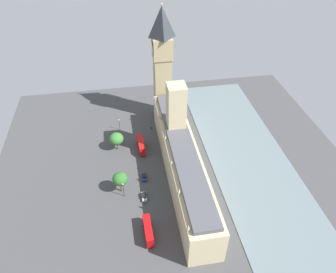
# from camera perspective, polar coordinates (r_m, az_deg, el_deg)

# --- Properties ---
(ground_plane) EXTENTS (147.05, 147.05, 0.00)m
(ground_plane) POSITION_cam_1_polar(r_m,az_deg,el_deg) (129.10, 1.59, -7.17)
(ground_plane) COLOR #424244
(river_thames) EXTENTS (33.28, 132.34, 0.25)m
(river_thames) POSITION_cam_1_polar(r_m,az_deg,el_deg) (137.29, 14.93, -5.27)
(river_thames) COLOR slate
(river_thames) RESTS_ON ground
(parliament_building) EXTENTS (11.98, 77.05, 33.93)m
(parliament_building) POSITION_cam_1_polar(r_m,az_deg,el_deg) (124.26, 2.43, -3.79)
(parliament_building) COLOR #CCBA8E
(parliament_building) RESTS_ON ground
(clock_tower) EXTENTS (8.83, 8.83, 54.42)m
(clock_tower) POSITION_cam_1_polar(r_m,az_deg,el_deg) (147.45, -1.04, 13.02)
(clock_tower) COLOR tan
(clock_tower) RESTS_ON ground
(double_decker_bus_near_tower) EXTENTS (3.15, 10.63, 4.75)m
(double_decker_bus_near_tower) POSITION_cam_1_polar(r_m,az_deg,el_deg) (139.62, -4.89, -1.48)
(double_decker_bus_near_tower) COLOR red
(double_decker_bus_near_tower) RESTS_ON ground
(car_blue_far_end) EXTENTS (1.98, 4.00, 1.74)m
(car_blue_far_end) POSITION_cam_1_polar(r_m,az_deg,el_deg) (127.95, -4.30, -7.27)
(car_blue_far_end) COLOR navy
(car_blue_far_end) RESTS_ON ground
(car_silver_kerbside) EXTENTS (1.92, 4.39, 1.74)m
(car_silver_kerbside) POSITION_cam_1_polar(r_m,az_deg,el_deg) (121.36, -4.31, -10.67)
(car_silver_kerbside) COLOR #B7B7BC
(car_silver_kerbside) RESTS_ON ground
(double_decker_bus_leading) EXTENTS (2.84, 10.55, 4.75)m
(double_decker_bus_leading) POSITION_cam_1_polar(r_m,az_deg,el_deg) (110.21, -3.59, -16.51)
(double_decker_bus_leading) COLOR #B20C0F
(double_decker_bus_leading) RESTS_ON ground
(pedestrian_corner) EXTENTS (0.55, 0.62, 1.49)m
(pedestrian_corner) POSITION_cam_1_polar(r_m,az_deg,el_deg) (151.68, -3.06, 1.52)
(pedestrian_corner) COLOR black
(pedestrian_corner) RESTS_ON ground
(plane_tree_midblock) EXTENTS (6.12, 6.12, 8.45)m
(plane_tree_midblock) POSITION_cam_1_polar(r_m,az_deg,el_deg) (139.04, -9.27, -0.41)
(plane_tree_midblock) COLOR brown
(plane_tree_midblock) RESTS_ON ground
(plane_tree_under_trees) EXTENTS (5.73, 5.73, 9.14)m
(plane_tree_under_trees) POSITION_cam_1_polar(r_m,az_deg,el_deg) (120.31, -8.62, -7.56)
(plane_tree_under_trees) COLOR brown
(plane_tree_under_trees) RESTS_ON ground
(street_lamp_by_river_gate) EXTENTS (0.56, 0.56, 6.95)m
(street_lamp_by_river_gate) POSITION_cam_1_polar(r_m,az_deg,el_deg) (119.78, -8.06, -9.09)
(street_lamp_by_river_gate) COLOR black
(street_lamp_by_river_gate) RESTS_ON ground
(street_lamp_trailing) EXTENTS (0.56, 0.56, 5.93)m
(street_lamp_trailing) POSITION_cam_1_polar(r_m,az_deg,el_deg) (150.90, -8.79, 2.49)
(street_lamp_trailing) COLOR black
(street_lamp_trailing) RESTS_ON ground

